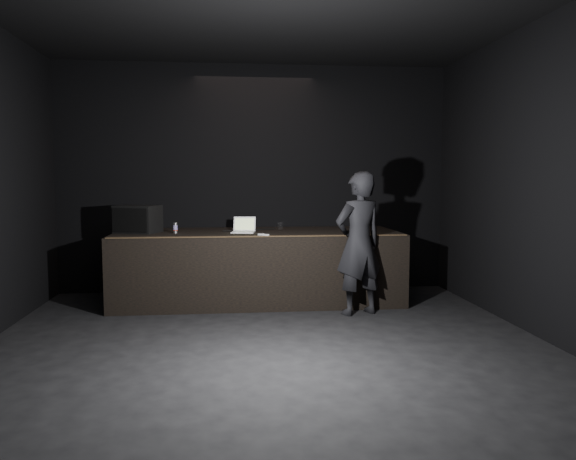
# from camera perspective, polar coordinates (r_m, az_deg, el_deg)

# --- Properties ---
(ground) EXTENTS (7.00, 7.00, 0.00)m
(ground) POSITION_cam_1_polar(r_m,az_deg,el_deg) (5.55, -1.66, -13.19)
(ground) COLOR black
(ground) RESTS_ON ground
(room_walls) EXTENTS (6.10, 7.10, 3.52)m
(room_walls) POSITION_cam_1_polar(r_m,az_deg,el_deg) (5.27, -1.72, 8.16)
(room_walls) COLOR black
(room_walls) RESTS_ON ground
(stage_riser) EXTENTS (4.00, 1.50, 1.00)m
(stage_riser) POSITION_cam_1_polar(r_m,az_deg,el_deg) (8.09, -3.11, -3.68)
(stage_riser) COLOR black
(stage_riser) RESTS_ON ground
(riser_lip) EXTENTS (3.92, 0.10, 0.01)m
(riser_lip) POSITION_cam_1_polar(r_m,az_deg,el_deg) (7.32, -2.86, -0.63)
(riser_lip) COLOR brown
(riser_lip) RESTS_ON stage_riser
(stage_monitor) EXTENTS (0.68, 0.60, 0.38)m
(stage_monitor) POSITION_cam_1_polar(r_m,az_deg,el_deg) (8.10, -15.05, 1.08)
(stage_monitor) COLOR black
(stage_monitor) RESTS_ON stage_riser
(cable) EXTENTS (0.78, 0.32, 0.02)m
(cable) POSITION_cam_1_polar(r_m,az_deg,el_deg) (8.19, -3.93, 0.01)
(cable) COLOR black
(cable) RESTS_ON stage_riser
(laptop) EXTENTS (0.36, 0.33, 0.21)m
(laptop) POSITION_cam_1_polar(r_m,az_deg,el_deg) (7.90, -4.52, 0.16)
(laptop) COLOR white
(laptop) RESTS_ON stage_riser
(beer_can) EXTENTS (0.06, 0.06, 0.15)m
(beer_can) POSITION_cam_1_polar(r_m,az_deg,el_deg) (7.91, -11.38, 0.21)
(beer_can) COLOR silver
(beer_can) RESTS_ON stage_riser
(plastic_cup) EXTENTS (0.09, 0.09, 0.11)m
(plastic_cup) POSITION_cam_1_polar(r_m,az_deg,el_deg) (8.29, -0.78, 0.41)
(plastic_cup) COLOR white
(plastic_cup) RESTS_ON stage_riser
(wii_remote) EXTENTS (0.14, 0.15, 0.03)m
(wii_remote) POSITION_cam_1_polar(r_m,az_deg,el_deg) (7.38, -2.52, -0.51)
(wii_remote) COLOR white
(wii_remote) RESTS_ON stage_riser
(person) EXTENTS (0.78, 0.65, 1.85)m
(person) POSITION_cam_1_polar(r_m,az_deg,el_deg) (7.27, 7.20, -1.36)
(person) COLOR black
(person) RESTS_ON ground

